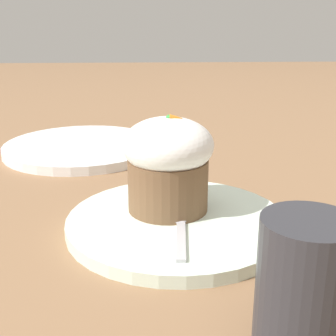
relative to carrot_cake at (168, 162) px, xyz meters
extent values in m
plane|color=#846042|center=(0.01, -0.03, -0.08)|extent=(4.00, 4.00, 0.00)
cylinder|color=silver|center=(0.01, -0.03, -0.07)|extent=(0.26, 0.26, 0.01)
cylinder|color=brown|center=(0.00, 0.00, -0.03)|extent=(0.10, 0.10, 0.06)
ellipsoid|color=white|center=(0.00, 0.00, 0.02)|extent=(0.11, 0.11, 0.07)
cone|color=orange|center=(0.01, 0.00, 0.05)|extent=(0.02, 0.01, 0.01)
sphere|color=green|center=(0.00, 0.00, 0.05)|extent=(0.01, 0.01, 0.01)
cube|color=#B7B7BC|center=(0.01, -0.09, -0.06)|extent=(0.02, 0.09, 0.00)
ellipsoid|color=#B7B7BC|center=(0.01, -0.03, -0.06)|extent=(0.04, 0.05, 0.01)
cylinder|color=#2D2D33|center=(0.09, -0.23, -0.02)|extent=(0.07, 0.07, 0.10)
cylinder|color=white|center=(-0.15, 0.31, -0.07)|extent=(0.29, 0.29, 0.02)
camera|label=1|loc=(-0.02, -0.54, 0.17)|focal=50.00mm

